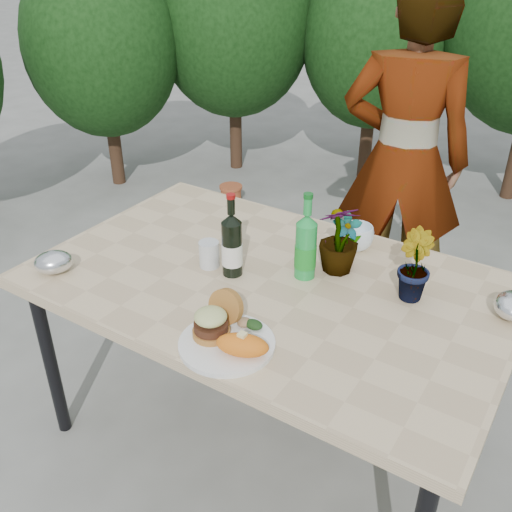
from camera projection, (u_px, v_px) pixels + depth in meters
The scene contains 18 objects.
ground at pixel (267, 434), 2.33m from camera, with size 80.00×80.00×0.00m, color slate.
patio_table at pixel (268, 293), 1.98m from camera, with size 1.60×1.00×0.75m.
shrub_hedge at pixel (499, 89), 2.74m from camera, with size 6.84×5.14×2.00m.
dinner_plate at pixel (227, 344), 1.64m from camera, with size 0.28×0.28×0.01m, color white.
burger_stack at pixel (215, 319), 1.65m from camera, with size 0.11×0.16×0.11m.
sweet_potato at pixel (242, 345), 1.57m from camera, with size 0.15×0.08×0.06m, color orange.
grilled_veg at pixel (250, 324), 1.69m from camera, with size 0.08×0.05×0.03m.
wine_bottle at pixel (232, 246), 1.93m from camera, with size 0.07×0.07×0.30m.
sparkling_water at pixel (306, 247), 1.91m from camera, with size 0.07×0.07×0.31m.
plastic_cup at pixel (209, 254), 2.00m from camera, with size 0.07×0.07×0.10m, color silver.
seedling_left at pixel (346, 240), 1.98m from camera, with size 0.11×0.07×0.20m, color #20541C.
seedling_mid at pixel (413, 265), 1.80m from camera, with size 0.13×0.10×0.23m, color #2A5D1F.
seedling_right at pixel (339, 238), 1.94m from camera, with size 0.14×0.14×0.25m, color #21511C.
blue_bowl at pixel (357, 237), 2.11m from camera, with size 0.12×0.12×0.09m, color white.
foil_packet_left at pixel (54, 262), 1.97m from camera, with size 0.13×0.11×0.08m, color silver.
foil_packet_right at pixel (512, 306), 1.75m from camera, with size 0.13×0.11×0.08m, color silver.
person at pixel (403, 161), 2.69m from camera, with size 0.61×0.40×1.67m, color #8B6145.
terracotta_pot at pixel (231, 194), 4.23m from camera, with size 0.17×0.17×0.14m.
Camera 1 is at (0.86, -1.41, 1.80)m, focal length 40.00 mm.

